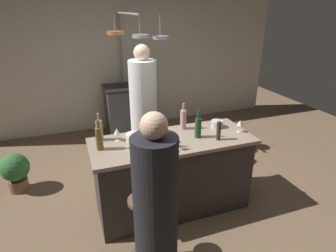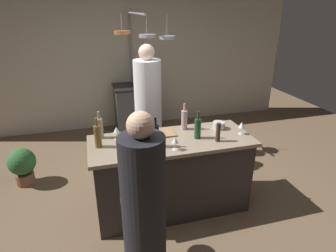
# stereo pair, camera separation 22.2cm
# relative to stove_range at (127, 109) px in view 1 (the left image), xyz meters

# --- Properties ---
(ground_plane) EXTENTS (9.00, 9.00, 0.00)m
(ground_plane) POSITION_rel_stove_range_xyz_m (0.00, -2.45, -0.45)
(ground_plane) COLOR brown
(back_wall) EXTENTS (6.40, 0.16, 2.60)m
(back_wall) POSITION_rel_stove_range_xyz_m (0.00, 0.40, 0.85)
(back_wall) COLOR beige
(back_wall) RESTS_ON ground_plane
(kitchen_island) EXTENTS (1.80, 0.72, 0.90)m
(kitchen_island) POSITION_rel_stove_range_xyz_m (0.00, -2.45, 0.01)
(kitchen_island) COLOR #332D2B
(kitchen_island) RESTS_ON ground_plane
(stove_range) EXTENTS (0.80, 0.64, 0.89)m
(stove_range) POSITION_rel_stove_range_xyz_m (0.00, 0.00, 0.00)
(stove_range) COLOR #47474C
(stove_range) RESTS_ON ground_plane
(chef) EXTENTS (0.38, 0.38, 1.80)m
(chef) POSITION_rel_stove_range_xyz_m (-0.04, -1.40, 0.39)
(chef) COLOR white
(chef) RESTS_ON ground_plane
(bar_stool_left) EXTENTS (0.28, 0.28, 0.68)m
(bar_stool_left) POSITION_rel_stove_range_xyz_m (-0.52, -3.07, -0.07)
(bar_stool_left) COLOR #4C4C51
(bar_stool_left) RESTS_ON ground_plane
(guest_left) EXTENTS (0.34, 0.34, 1.61)m
(guest_left) POSITION_rel_stove_range_xyz_m (-0.50, -3.42, 0.30)
(guest_left) COLOR black
(guest_left) RESTS_ON ground_plane
(overhead_pot_rack) EXTENTS (0.88, 1.44, 2.17)m
(overhead_pot_rack) POSITION_rel_stove_range_xyz_m (0.02, -0.56, 1.22)
(overhead_pot_rack) COLOR gray
(overhead_pot_rack) RESTS_ON ground_plane
(potted_plant) EXTENTS (0.36, 0.36, 0.52)m
(potted_plant) POSITION_rel_stove_range_xyz_m (-1.79, -1.44, -0.15)
(potted_plant) COLOR brown
(potted_plant) RESTS_ON ground_plane
(cutting_board) EXTENTS (0.32, 0.22, 0.02)m
(cutting_board) POSITION_rel_stove_range_xyz_m (-0.08, -2.29, 0.46)
(cutting_board) COLOR #997047
(cutting_board) RESTS_ON kitchen_island
(pepper_mill) EXTENTS (0.05, 0.05, 0.21)m
(pepper_mill) POSITION_rel_stove_range_xyz_m (0.47, -2.63, 0.56)
(pepper_mill) COLOR #382319
(pepper_mill) RESTS_ON kitchen_island
(wine_bottle_white) EXTENTS (0.07, 0.07, 0.31)m
(wine_bottle_white) POSITION_rel_stove_range_xyz_m (-0.75, -2.19, 0.57)
(wine_bottle_white) COLOR gray
(wine_bottle_white) RESTS_ON kitchen_island
(wine_bottle_amber) EXTENTS (0.07, 0.07, 0.32)m
(wine_bottle_amber) POSITION_rel_stove_range_xyz_m (-0.78, -2.42, 0.58)
(wine_bottle_amber) COLOR brown
(wine_bottle_amber) RESTS_ON kitchen_island
(wine_bottle_green) EXTENTS (0.07, 0.07, 0.31)m
(wine_bottle_green) POSITION_rel_stove_range_xyz_m (0.28, -2.49, 0.57)
(wine_bottle_green) COLOR #193D23
(wine_bottle_green) RESTS_ON kitchen_island
(wine_bottle_rose) EXTENTS (0.07, 0.07, 0.32)m
(wine_bottle_rose) POSITION_rel_stove_range_xyz_m (0.22, -2.21, 0.58)
(wine_bottle_rose) COLOR #B78C8E
(wine_bottle_rose) RESTS_ON kitchen_island
(wine_bottle_dark) EXTENTS (0.07, 0.07, 0.33)m
(wine_bottle_dark) POSITION_rel_stove_range_xyz_m (-0.21, -2.58, 0.58)
(wine_bottle_dark) COLOR black
(wine_bottle_dark) RESTS_ON kitchen_island
(wine_glass_near_right_guest) EXTENTS (0.07, 0.07, 0.15)m
(wine_glass_near_right_guest) POSITION_rel_stove_range_xyz_m (-0.58, -2.28, 0.56)
(wine_glass_near_right_guest) COLOR silver
(wine_glass_near_right_guest) RESTS_ON kitchen_island
(wine_glass_near_left_guest) EXTENTS (0.07, 0.07, 0.15)m
(wine_glass_near_left_guest) POSITION_rel_stove_range_xyz_m (-0.04, -2.70, 0.56)
(wine_glass_near_left_guest) COLOR silver
(wine_glass_near_left_guest) RESTS_ON kitchen_island
(wine_glass_by_chef) EXTENTS (0.07, 0.07, 0.15)m
(wine_glass_by_chef) POSITION_rel_stove_range_xyz_m (0.80, -2.52, 0.56)
(wine_glass_by_chef) COLOR silver
(wine_glass_by_chef) RESTS_ON kitchen_island
(mixing_bowl_steel) EXTENTS (0.14, 0.14, 0.08)m
(mixing_bowl_steel) POSITION_rel_stove_range_xyz_m (0.62, -2.31, 0.50)
(mixing_bowl_steel) COLOR #B7B7BC
(mixing_bowl_steel) RESTS_ON kitchen_island
(mixing_bowl_wooden) EXTENTS (0.16, 0.16, 0.06)m
(mixing_bowl_wooden) POSITION_rel_stove_range_xyz_m (-0.38, -2.64, 0.48)
(mixing_bowl_wooden) COLOR brown
(mixing_bowl_wooden) RESTS_ON kitchen_island
(mixing_bowl_ceramic) EXTENTS (0.16, 0.16, 0.08)m
(mixing_bowl_ceramic) POSITION_rel_stove_range_xyz_m (-0.41, -2.34, 0.50)
(mixing_bowl_ceramic) COLOR silver
(mixing_bowl_ceramic) RESTS_ON kitchen_island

